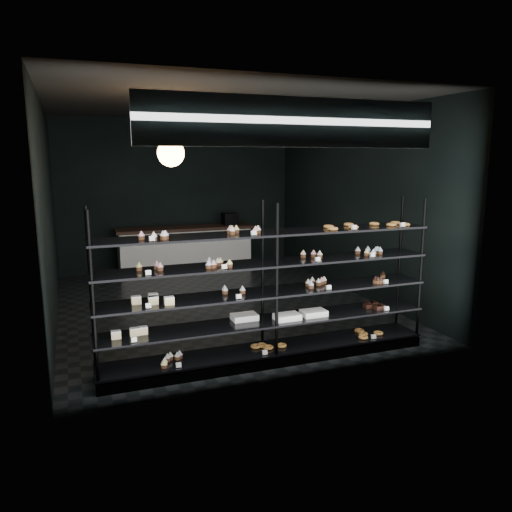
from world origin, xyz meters
The scene contains 5 objects.
room centered at (0.00, 0.00, 1.60)m, with size 5.01×6.01×3.20m.
display_shelf centered at (-0.11, -2.45, 0.63)m, with size 4.00×0.50×1.91m.
signage centered at (0.00, -2.93, 2.75)m, with size 3.30×0.05×0.50m.
pendant_lamp centered at (-0.99, -1.38, 2.45)m, with size 0.33×0.33×0.90m.
service_counter centered at (0.03, 2.50, 0.50)m, with size 2.83×0.65×1.23m.
Camera 1 is at (-2.22, -7.67, 2.40)m, focal length 35.00 mm.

